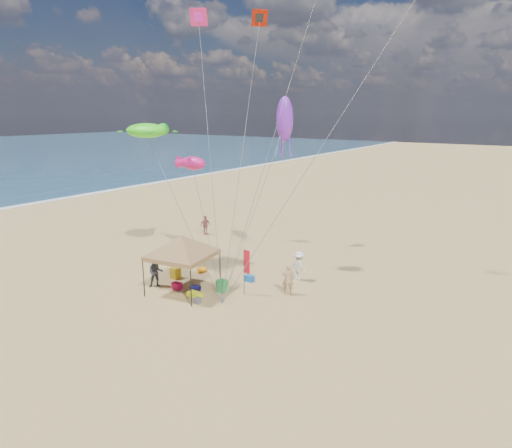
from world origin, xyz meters
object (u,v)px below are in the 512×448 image
object	(u,v)px
chair_yellow	(175,273)
person_near_a	(288,279)
canopy_tent	(181,237)
cooler_blue	(249,278)
beach_cart	(195,294)
feather_flag	(246,264)
chair_green	(222,286)
person_far_a	(205,225)
person_near_c	(299,266)
person_near_b	(156,272)
cooler_red	(177,286)

from	to	relation	value
chair_yellow	person_near_a	size ratio (longest dim) A/B	0.39
canopy_tent	cooler_blue	distance (m)	5.08
chair_yellow	beach_cart	distance (m)	3.39
chair_yellow	person_near_a	world-z (taller)	person_near_a
canopy_tent	feather_flag	size ratio (longest dim) A/B	2.30
feather_flag	chair_green	world-z (taller)	feather_flag
chair_green	person_far_a	bearing A→B (deg)	135.16
feather_flag	chair_green	size ratio (longest dim) A/B	3.85
cooler_blue	person_far_a	distance (m)	11.41
cooler_blue	chair_yellow	distance (m)	4.62
feather_flag	person_near_a	size ratio (longest dim) A/B	1.48
person_near_c	beach_cart	bearing A→B (deg)	75.40
canopy_tent	person_near_a	xyz separation A→B (m)	(5.16, 3.03, -2.32)
chair_green	chair_yellow	bearing A→B (deg)	-180.00
person_near_b	canopy_tent	bearing A→B (deg)	-35.57
cooler_red	person_far_a	bearing A→B (deg)	122.78
canopy_tent	person_near_b	distance (m)	2.98
canopy_tent	person_near_a	size ratio (longest dim) A/B	3.42
person_near_a	chair_yellow	bearing A→B (deg)	-21.12
feather_flag	cooler_red	world-z (taller)	feather_flag
beach_cart	person_near_a	world-z (taller)	person_near_a
chair_green	person_near_b	world-z (taller)	person_near_b
canopy_tent	person_near_a	bearing A→B (deg)	30.44
canopy_tent	cooler_blue	size ratio (longest dim) A/B	11.48
beach_cart	person_near_c	bearing A→B (deg)	58.41
feather_flag	beach_cart	world-z (taller)	feather_flag
canopy_tent	person_far_a	world-z (taller)	canopy_tent
cooler_blue	chair_yellow	bearing A→B (deg)	-151.82
cooler_blue	chair_green	bearing A→B (deg)	-99.64
person_near_a	chair_green	bearing A→B (deg)	-6.83
cooler_red	person_near_b	distance (m)	1.49
beach_cart	cooler_blue	bearing A→B (deg)	74.11
beach_cart	person_near_b	size ratio (longest dim) A/B	0.50
chair_yellow	person_near_c	xyz separation A→B (m)	(6.46, 4.06, 0.56)
chair_green	person_near_c	size ratio (longest dim) A/B	0.38
person_far_a	cooler_red	bearing A→B (deg)	-131.35
canopy_tent	chair_green	distance (m)	3.64
person_near_a	person_near_b	distance (m)	7.77
cooler_red	chair_green	distance (m)	2.71
canopy_tent	chair_yellow	bearing A→B (deg)	146.43
feather_flag	cooler_blue	size ratio (longest dim) A/B	4.99
cooler_blue	person_far_a	xyz separation A→B (m)	(-9.25, 6.65, 0.62)
cooler_red	person_near_b	world-z (taller)	person_near_b
canopy_tent	chair_green	world-z (taller)	canopy_tent
chair_yellow	person_near_c	bearing A→B (deg)	32.16
person_near_b	person_far_a	xyz separation A→B (m)	(-5.21, 10.46, -0.08)
chair_green	person_near_a	distance (m)	3.80
feather_flag	person_near_b	distance (m)	5.56
person_near_b	chair_yellow	bearing A→B (deg)	42.71
beach_cart	person_near_c	xyz separation A→B (m)	(3.46, 5.62, 0.71)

